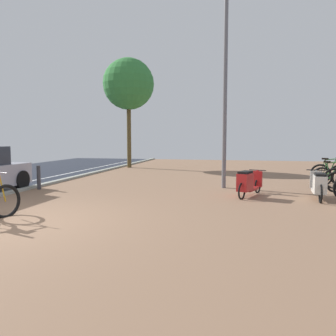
# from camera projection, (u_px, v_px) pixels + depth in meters

# --- Properties ---
(ground) EXTENTS (21.00, 40.00, 0.13)m
(ground) POSITION_uv_depth(u_px,v_px,m) (78.00, 229.00, 6.30)
(ground) COLOR black
(bicycle_rack_05) EXTENTS (1.25, 0.61, 0.94)m
(bicycle_rack_05) POSITION_uv_depth(u_px,v_px,m) (332.00, 177.00, 11.67)
(bicycle_rack_05) COLOR black
(bicycle_rack_05) RESTS_ON ground
(bicycle_rack_06) EXTENTS (1.30, 0.61, 1.02)m
(bicycle_rack_06) POSITION_uv_depth(u_px,v_px,m) (330.00, 174.00, 12.37)
(bicycle_rack_06) COLOR black
(bicycle_rack_06) RESTS_ON ground
(scooter_near) EXTENTS (0.53, 1.80, 0.78)m
(scooter_near) POSITION_uv_depth(u_px,v_px,m) (319.00, 185.00, 9.10)
(scooter_near) COLOR black
(scooter_near) RESTS_ON ground
(scooter_far) EXTENTS (0.87, 1.68, 0.77)m
(scooter_far) POSITION_uv_depth(u_px,v_px,m) (248.00, 183.00, 9.57)
(scooter_far) COLOR black
(scooter_far) RESTS_ON ground
(lamp_post) EXTENTS (0.20, 0.52, 6.50)m
(lamp_post) POSITION_uv_depth(u_px,v_px,m) (225.00, 80.00, 10.98)
(lamp_post) COLOR slate
(lamp_post) RESTS_ON ground
(street_tree) EXTENTS (2.84, 2.84, 6.09)m
(street_tree) POSITION_uv_depth(u_px,v_px,m) (129.00, 84.00, 18.63)
(street_tree) COLOR brown
(street_tree) RESTS_ON ground
(bollard_far) EXTENTS (0.12, 0.12, 0.78)m
(bollard_far) POSITION_uv_depth(u_px,v_px,m) (39.00, 177.00, 10.93)
(bollard_far) COLOR #38383D
(bollard_far) RESTS_ON ground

